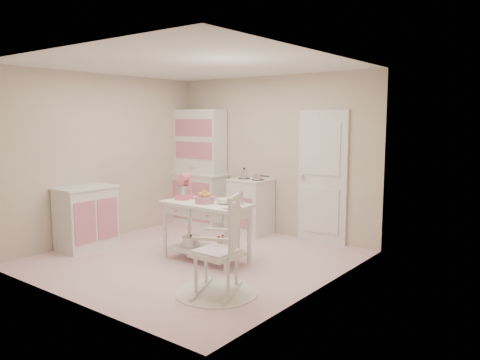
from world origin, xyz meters
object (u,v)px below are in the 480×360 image
at_px(stand_mixer, 184,187).
at_px(bread_basket, 204,200).
at_px(base_cabinet, 86,218).
at_px(work_table, 206,232).
at_px(hutch, 199,167).
at_px(stove, 251,207).
at_px(rocking_chair, 216,244).

distance_m(stand_mixer, bread_basket, 0.46).
relative_size(base_cabinet, bread_basket, 3.68).
distance_m(work_table, bread_basket, 0.45).
bearing_deg(bread_basket, stand_mixer, 170.96).
xyz_separation_m(hutch, base_cabinet, (-0.21, -2.24, -0.58)).
distance_m(stove, work_table, 1.65).
bearing_deg(hutch, base_cabinet, -95.25).
relative_size(stove, bread_basket, 3.68).
relative_size(hutch, stand_mixer, 6.12).
height_order(rocking_chair, bread_basket, rocking_chair).
distance_m(stove, rocking_chair, 2.73).
bearing_deg(stove, rocking_chair, -61.65).
distance_m(hutch, rocking_chair, 3.53).
height_order(hutch, stove, hutch).
distance_m(hutch, stove, 1.33).
bearing_deg(rocking_chair, bread_basket, 115.07).
bearing_deg(stand_mixer, bread_basket, -31.01).
distance_m(base_cabinet, work_table, 1.93).
relative_size(stove, base_cabinet, 1.00).
height_order(hutch, base_cabinet, hutch).
distance_m(work_table, stand_mixer, 0.71).
xyz_separation_m(rocking_chair, work_table, (-0.87, 0.81, -0.15)).
xyz_separation_m(stove, stand_mixer, (0.00, -1.57, 0.51)).
relative_size(work_table, stand_mixer, 3.53).
bearing_deg(stand_mixer, hutch, 104.65).
xyz_separation_m(hutch, work_table, (1.62, -1.64, -0.64)).
bearing_deg(base_cabinet, stand_mixer, 23.61).
bearing_deg(stand_mixer, work_table, -24.70).
distance_m(hutch, bread_basket, 2.37).
bearing_deg(work_table, base_cabinet, -161.95).
distance_m(rocking_chair, bread_basket, 1.18).
bearing_deg(bread_basket, stove, 105.17).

